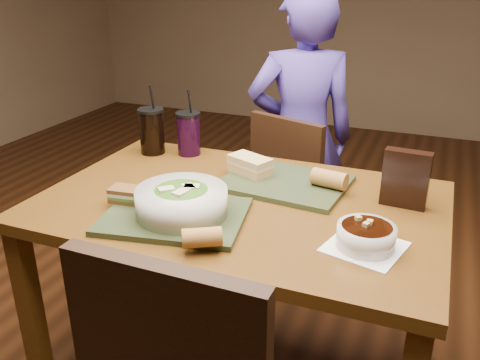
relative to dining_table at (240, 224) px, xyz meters
name	(u,v)px	position (x,y,z in m)	size (l,w,h in m)	color
dining_table	(240,224)	(0.00, 0.00, 0.00)	(1.30, 0.85, 0.75)	#563611
chair_far	(290,193)	(-0.03, 0.70, -0.18)	(0.47, 0.48, 0.86)	black
diner	(301,139)	(-0.03, 0.85, 0.04)	(0.51, 0.34, 1.40)	#463592
tray_near	(175,216)	(-0.13, -0.20, 0.10)	(0.42, 0.32, 0.02)	#2B361C
tray_far	(285,183)	(0.10, 0.17, 0.10)	(0.42, 0.32, 0.02)	#2B361C
salad_bowl	(182,200)	(-0.11, -0.19, 0.15)	(0.28, 0.28, 0.09)	silver
soup_bowl	(366,236)	(0.43, -0.16, 0.13)	(0.23, 0.23, 0.08)	white
sandwich_near	(126,194)	(-0.32, -0.18, 0.13)	(0.11, 0.08, 0.05)	#593819
sandwich_far	(250,165)	(-0.04, 0.19, 0.14)	(0.17, 0.14, 0.06)	tan
baguette_near	(202,237)	(0.03, -0.35, 0.13)	(0.05, 0.05, 0.11)	#AD7533
baguette_far	(329,179)	(0.25, 0.17, 0.14)	(0.06, 0.06, 0.12)	#AD7533
cup_cola	(152,131)	(-0.51, 0.29, 0.18)	(0.11, 0.11, 0.29)	black
cup_berry	(189,133)	(-0.36, 0.34, 0.18)	(0.10, 0.10, 0.27)	black
chip_bag	(406,179)	(0.50, 0.15, 0.18)	(0.14, 0.04, 0.19)	black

